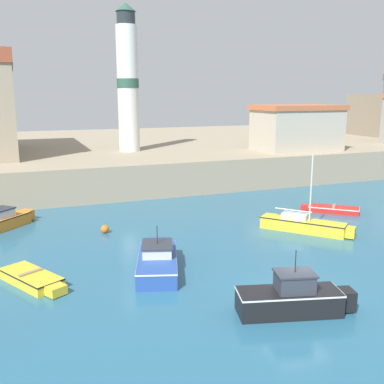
{
  "coord_description": "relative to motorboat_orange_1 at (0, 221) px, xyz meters",
  "views": [
    {
      "loc": [
        -10.63,
        -14.9,
        8.49
      ],
      "look_at": [
        0.25,
        12.93,
        2.0
      ],
      "focal_mm": 42.0,
      "sensor_mm": 36.0,
      "label": 1
    }
  ],
  "objects": [
    {
      "name": "harbor_shed_near_wharf",
      "position": [
        28.01,
        8.43,
        4.72
      ],
      "size": [
        8.48,
        5.48,
        4.58
      ],
      "color": "#BCB29E",
      "rests_on": "quay_seawall"
    },
    {
      "name": "motorboat_orange_1",
      "position": [
        0.0,
        0.0,
        0.0
      ],
      "size": [
        4.33,
        4.27,
        2.23
      ],
      "color": "orange",
      "rests_on": "ground"
    },
    {
      "name": "dinghy_red_6",
      "position": [
        22.67,
        -4.36,
        -0.26
      ],
      "size": [
        3.75,
        3.53,
        0.51
      ],
      "color": "red",
      "rests_on": "ground"
    },
    {
      "name": "dinghy_yellow_4",
      "position": [
        1.57,
        -9.9,
        -0.24
      ],
      "size": [
        2.9,
        4.08,
        0.56
      ],
      "color": "yellow",
      "rests_on": "ground"
    },
    {
      "name": "lighthouse",
      "position": [
        12.01,
        14.09,
        9.28
      ],
      "size": [
        2.15,
        2.15,
        14.13
      ],
      "color": "silver",
      "rests_on": "quay_seawall"
    },
    {
      "name": "ground_plane",
      "position": [
        12.01,
        -15.56,
        -0.5
      ],
      "size": [
        200.0,
        200.0,
        0.0
      ],
      "primitive_type": "plane",
      "color": "#28607F"
    },
    {
      "name": "motorboat_blue_5",
      "position": [
        7.41,
        -10.36,
        0.01
      ],
      "size": [
        3.25,
        5.72,
        2.26
      ],
      "color": "#284C9E",
      "rests_on": "ground"
    },
    {
      "name": "quay_seawall",
      "position": [
        12.01,
        24.38,
        0.95
      ],
      "size": [
        120.0,
        40.0,
        2.91
      ],
      "primitive_type": "cube",
      "color": "gray",
      "rests_on": "ground"
    },
    {
      "name": "mooring_buoy",
      "position": [
        6.11,
        -3.35,
        -0.25
      ],
      "size": [
        0.52,
        0.52,
        0.52
      ],
      "primitive_type": "sphere",
      "color": "orange",
      "rests_on": "ground"
    },
    {
      "name": "motorboat_black_3",
      "position": [
        11.06,
        -16.62,
        0.13
      ],
      "size": [
        4.82,
        2.44,
        2.63
      ],
      "color": "black",
      "rests_on": "ground"
    },
    {
      "name": "sailboat_yellow_2",
      "position": [
        17.9,
        -7.65,
        -0.03
      ],
      "size": [
        4.49,
        5.07,
        4.94
      ],
      "color": "yellow",
      "rests_on": "ground"
    }
  ]
}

